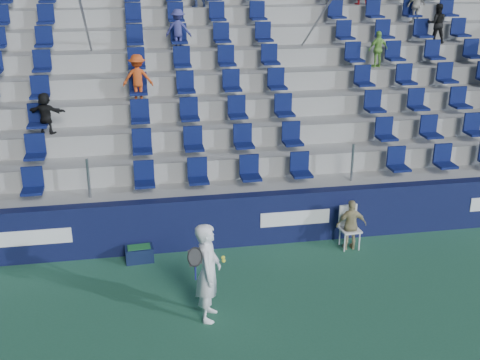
% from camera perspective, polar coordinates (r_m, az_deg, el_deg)
% --- Properties ---
extents(ground, '(70.00, 70.00, 0.00)m').
position_cam_1_polar(ground, '(11.09, 1.54, -13.46)').
color(ground, '#296145').
rests_on(ground, ground).
extents(sponsor_wall, '(24.00, 0.32, 1.20)m').
position_cam_1_polar(sponsor_wall, '(13.50, -1.09, -3.90)').
color(sponsor_wall, '#10153C').
rests_on(sponsor_wall, ground).
extents(grandstand, '(24.00, 8.17, 6.63)m').
position_cam_1_polar(grandstand, '(17.80, -3.72, 7.43)').
color(grandstand, gray).
rests_on(grandstand, ground).
extents(tennis_player, '(0.70, 0.77, 1.87)m').
position_cam_1_polar(tennis_player, '(10.79, -3.04, -8.71)').
color(tennis_player, white).
rests_on(tennis_player, ground).
extents(line_judge_chair, '(0.45, 0.46, 0.96)m').
position_cam_1_polar(line_judge_chair, '(13.71, 10.28, -4.08)').
color(line_judge_chair, white).
rests_on(line_judge_chair, ground).
extents(line_judge, '(0.70, 0.32, 1.17)m').
position_cam_1_polar(line_judge, '(13.57, 10.50, -4.21)').
color(line_judge, tan).
rests_on(line_judge, ground).
extents(ball_bin, '(0.61, 0.42, 0.33)m').
position_cam_1_polar(ball_bin, '(13.20, -9.53, -6.85)').
color(ball_bin, '#0E1836').
rests_on(ball_bin, ground).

